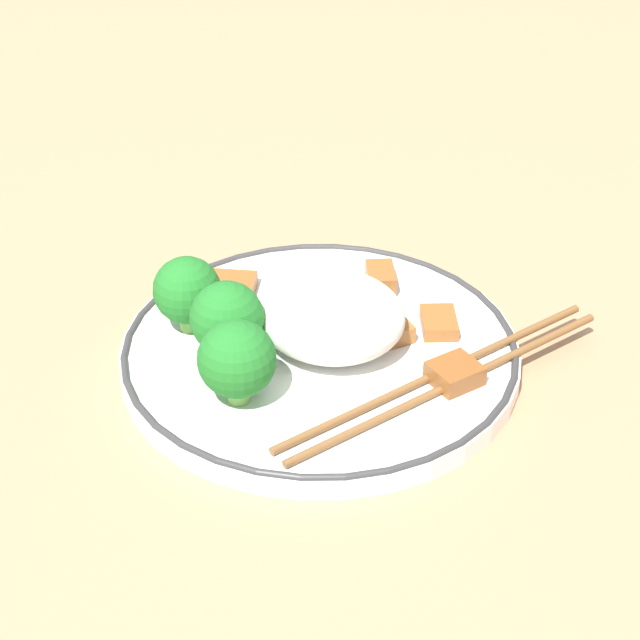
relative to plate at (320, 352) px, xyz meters
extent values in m
plane|color=#9E7A56|center=(0.00, 0.00, -0.01)|extent=(3.00, 3.00, 0.00)
cylinder|color=white|center=(0.00, 0.00, 0.00)|extent=(0.26, 0.26, 0.01)
torus|color=#333333|center=(0.00, 0.00, 0.01)|extent=(0.26, 0.26, 0.01)
ellipsoid|color=white|center=(-0.01, 0.00, 0.03)|extent=(0.09, 0.08, 0.05)
cylinder|color=#72AD4C|center=(0.09, 0.01, 0.01)|extent=(0.01, 0.01, 0.01)
sphere|color=#1E6B23|center=(0.09, 0.01, 0.04)|extent=(0.04, 0.04, 0.04)
cylinder|color=#72AD4C|center=(0.05, 0.03, 0.01)|extent=(0.01, 0.01, 0.02)
sphere|color=#1E6B23|center=(0.05, 0.03, 0.04)|extent=(0.05, 0.05, 0.05)
cylinder|color=#72AD4C|center=(0.03, 0.07, 0.01)|extent=(0.01, 0.01, 0.01)
sphere|color=#1E6B23|center=(0.03, 0.07, 0.04)|extent=(0.05, 0.05, 0.05)
cube|color=#995B28|center=(-0.04, -0.02, 0.01)|extent=(0.04, 0.04, 0.01)
cube|color=brown|center=(-0.09, 0.01, 0.01)|extent=(0.04, 0.04, 0.01)
cube|color=brown|center=(-0.02, -0.08, 0.01)|extent=(0.03, 0.03, 0.01)
cube|color=brown|center=(0.08, -0.04, 0.01)|extent=(0.04, 0.03, 0.01)
cube|color=brown|center=(-0.07, -0.04, 0.01)|extent=(0.03, 0.04, 0.01)
cube|color=#9E6633|center=(-0.01, -0.03, 0.01)|extent=(0.02, 0.03, 0.01)
cylinder|color=brown|center=(-0.09, 0.02, 0.01)|extent=(0.16, 0.20, 0.01)
cylinder|color=brown|center=(-0.08, 0.01, 0.01)|extent=(0.16, 0.20, 0.01)
camera|label=1|loc=(-0.16, 0.54, 0.41)|focal=60.00mm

